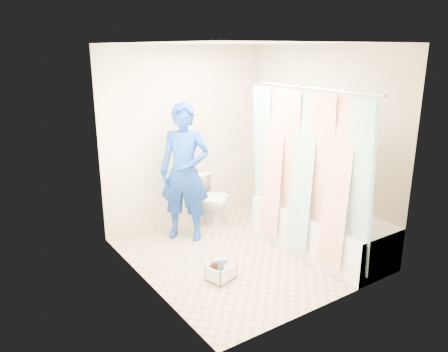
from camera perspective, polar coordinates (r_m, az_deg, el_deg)
floor at (r=5.27m, az=2.37°, el=-10.16°), size 2.60×2.60×0.00m
ceiling at (r=4.71m, az=2.73°, el=16.95°), size 2.40×2.60×0.02m
wall_back at (r=5.92m, az=-5.01°, el=5.11°), size 2.40×0.02×2.40m
wall_front at (r=3.92m, az=13.92°, el=-1.21°), size 2.40×0.02×2.40m
wall_left at (r=4.27m, az=-10.52°, el=0.42°), size 0.02×2.60×2.40m
wall_right at (r=5.63m, az=12.42°, el=4.20°), size 0.02×2.60×2.40m
bathtub at (r=5.39m, az=12.49°, el=-6.79°), size 0.70×1.75×0.50m
curtain_rod at (r=4.74m, az=10.94°, el=11.23°), size 0.02×1.90×0.02m
shower_curtain at (r=4.91m, az=10.36°, el=0.38°), size 0.06×1.75×1.80m
toilet at (r=6.07m, az=-1.96°, el=-3.03°), size 0.42×0.68×0.67m
tank_lid at (r=5.97m, az=-1.35°, el=-2.77°), size 0.42×0.21×0.03m
tank_internals at (r=6.09m, az=-3.28°, el=0.20°), size 0.16×0.05×0.22m
plumber at (r=5.43m, az=-5.15°, el=0.45°), size 0.74×0.74×1.73m
cleaning_caddy at (r=4.72m, az=-0.30°, el=-12.44°), size 0.33×0.30×0.22m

